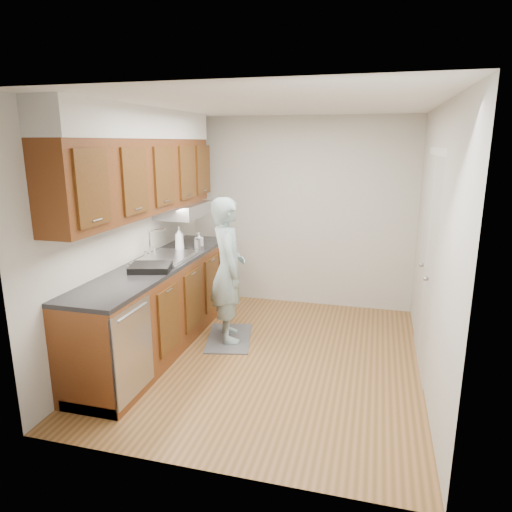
{
  "coord_description": "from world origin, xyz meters",
  "views": [
    {
      "loc": [
        0.99,
        -4.22,
        2.17
      ],
      "look_at": [
        -0.2,
        0.25,
        1.01
      ],
      "focal_mm": 32.0,
      "sensor_mm": 36.0,
      "label": 1
    }
  ],
  "objects_px": {
    "soap_bottle_b": "(199,239)",
    "dish_rack": "(151,267)",
    "soap_bottle_a": "(179,239)",
    "soda_can": "(198,244)",
    "steel_can": "(197,245)",
    "person": "(228,260)"
  },
  "relations": [
    {
      "from": "soap_bottle_a",
      "to": "soda_can",
      "type": "xyz_separation_m",
      "value": [
        0.16,
        0.15,
        -0.08
      ]
    },
    {
      "from": "person",
      "to": "soap_bottle_b",
      "type": "distance_m",
      "value": 0.73
    },
    {
      "from": "soap_bottle_b",
      "to": "dish_rack",
      "type": "bearing_deg",
      "value": -92.96
    },
    {
      "from": "soap_bottle_a",
      "to": "dish_rack",
      "type": "distance_m",
      "value": 0.88
    },
    {
      "from": "soap_bottle_a",
      "to": "soap_bottle_b",
      "type": "distance_m",
      "value": 0.3
    },
    {
      "from": "soap_bottle_b",
      "to": "steel_can",
      "type": "height_order",
      "value": "soap_bottle_b"
    },
    {
      "from": "soda_can",
      "to": "steel_can",
      "type": "bearing_deg",
      "value": -69.16
    },
    {
      "from": "soda_can",
      "to": "dish_rack",
      "type": "relative_size",
      "value": 0.28
    },
    {
      "from": "soap_bottle_b",
      "to": "soda_can",
      "type": "distance_m",
      "value": 0.12
    },
    {
      "from": "soap_bottle_a",
      "to": "soda_can",
      "type": "relative_size",
      "value": 2.55
    },
    {
      "from": "person",
      "to": "soap_bottle_b",
      "type": "relative_size",
      "value": 10.75
    },
    {
      "from": "soap_bottle_a",
      "to": "soap_bottle_b",
      "type": "relative_size",
      "value": 1.65
    },
    {
      "from": "soap_bottle_a",
      "to": "person",
      "type": "bearing_deg",
      "value": -18.58
    },
    {
      "from": "person",
      "to": "soap_bottle_b",
      "type": "xyz_separation_m",
      "value": [
        -0.53,
        0.49,
        0.11
      ]
    },
    {
      "from": "soap_bottle_b",
      "to": "soda_can",
      "type": "height_order",
      "value": "soap_bottle_b"
    },
    {
      "from": "steel_can",
      "to": "dish_rack",
      "type": "height_order",
      "value": "steel_can"
    },
    {
      "from": "steel_can",
      "to": "soda_can",
      "type": "bearing_deg",
      "value": 110.84
    },
    {
      "from": "person",
      "to": "soda_can",
      "type": "relative_size",
      "value": 16.63
    },
    {
      "from": "soda_can",
      "to": "dish_rack",
      "type": "height_order",
      "value": "soda_can"
    },
    {
      "from": "soap_bottle_a",
      "to": "steel_can",
      "type": "bearing_deg",
      "value": 13.31
    },
    {
      "from": "soap_bottle_b",
      "to": "steel_can",
      "type": "bearing_deg",
      "value": -73.01
    },
    {
      "from": "soda_can",
      "to": "steel_can",
      "type": "height_order",
      "value": "steel_can"
    }
  ]
}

